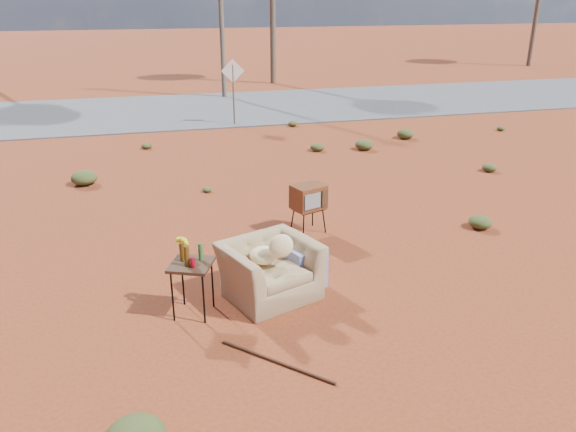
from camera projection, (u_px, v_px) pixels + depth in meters
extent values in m
plane|color=brown|center=(273.00, 306.00, 8.06)|extent=(140.00, 140.00, 0.00)
cube|color=#565659|center=(183.00, 110.00, 21.53)|extent=(140.00, 7.00, 0.04)
imported|color=#9B7C54|center=(269.00, 261.00, 8.14)|extent=(1.50, 1.23, 1.12)
ellipsoid|color=#F8DB97|center=(264.00, 255.00, 8.12)|extent=(0.41, 0.41, 0.24)
ellipsoid|color=#F8DB97|center=(281.00, 246.00, 7.89)|extent=(0.36, 0.18, 0.36)
cube|color=navy|center=(298.00, 262.00, 8.63)|extent=(0.79, 0.97, 0.66)
cube|color=black|center=(308.00, 209.00, 10.39)|extent=(0.61, 0.54, 0.03)
cylinder|color=black|center=(304.00, 226.00, 10.21)|extent=(0.03, 0.03, 0.46)
cylinder|color=black|center=(324.00, 221.00, 10.45)|extent=(0.03, 0.03, 0.46)
cylinder|color=black|center=(292.00, 220.00, 10.49)|extent=(0.03, 0.03, 0.46)
cylinder|color=black|center=(312.00, 215.00, 10.73)|extent=(0.03, 0.03, 0.46)
cube|color=brown|center=(308.00, 197.00, 10.30)|extent=(0.69, 0.61, 0.45)
cube|color=gray|center=(313.00, 201.00, 10.08)|extent=(0.33, 0.13, 0.28)
cube|color=#472D19|center=(325.00, 198.00, 10.22)|extent=(0.13, 0.06, 0.32)
cube|color=#3C2316|center=(191.00, 265.00, 7.59)|extent=(0.71, 0.71, 0.04)
cylinder|color=black|center=(172.00, 296.00, 7.56)|extent=(0.03, 0.03, 0.76)
cylinder|color=black|center=(204.00, 298.00, 7.50)|extent=(0.03, 0.03, 0.76)
cylinder|color=black|center=(183.00, 281.00, 7.96)|extent=(0.03, 0.03, 0.76)
cylinder|color=black|center=(212.00, 283.00, 7.90)|extent=(0.03, 0.03, 0.76)
cylinder|color=#50330D|center=(182.00, 251.00, 7.60)|extent=(0.08, 0.08, 0.28)
cylinder|color=#50330D|center=(187.00, 256.00, 7.45)|extent=(0.07, 0.07, 0.30)
cylinder|color=#305D28|center=(201.00, 252.00, 7.62)|extent=(0.07, 0.07, 0.26)
cylinder|color=red|center=(193.00, 262.00, 7.45)|extent=(0.07, 0.07, 0.14)
cylinder|color=silver|center=(183.00, 252.00, 7.73)|extent=(0.09, 0.09, 0.15)
ellipsoid|color=yellow|center=(182.00, 241.00, 7.66)|extent=(0.17, 0.17, 0.13)
cylinder|color=#502915|center=(277.00, 362.00, 6.80)|extent=(1.15, 1.18, 0.04)
cylinder|color=brown|center=(234.00, 95.00, 18.83)|extent=(0.06, 0.06, 2.00)
cube|color=silver|center=(233.00, 71.00, 18.53)|extent=(0.78, 0.04, 0.78)
cylinder|color=brown|center=(273.00, 9.00, 26.82)|extent=(0.28, 0.28, 7.00)
cylinder|color=brown|center=(537.00, 10.00, 33.64)|extent=(0.28, 0.28, 6.50)
ellipsoid|color=#404A20|center=(480.00, 222.00, 10.69)|extent=(0.44, 0.44, 0.24)
ellipsoid|color=#404A20|center=(84.00, 178.00, 13.13)|extent=(0.60, 0.60, 0.33)
ellipsoid|color=#404A20|center=(489.00, 168.00, 14.12)|extent=(0.36, 0.36, 0.20)
ellipsoid|color=#404A20|center=(317.00, 147.00, 15.96)|extent=(0.40, 0.40, 0.22)
ellipsoid|color=#404A20|center=(147.00, 146.00, 16.21)|extent=(0.30, 0.30, 0.17)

